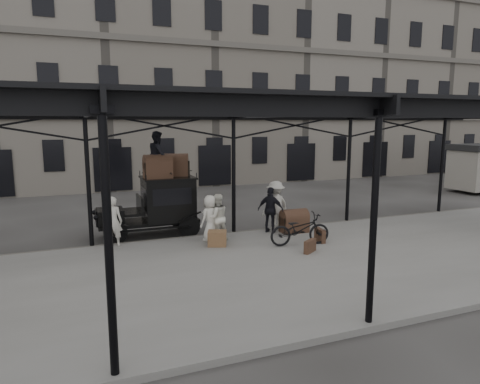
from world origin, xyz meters
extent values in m
plane|color=#383533|center=(0.00, 0.00, 0.00)|extent=(120.00, 120.00, 0.00)
cube|color=slate|center=(0.00, -2.00, 0.07)|extent=(28.00, 8.00, 0.15)
cylinder|color=black|center=(10.00, 2.00, 2.15)|extent=(0.14, 0.14, 4.30)
cylinder|color=black|center=(0.00, 2.00, 2.15)|extent=(0.14, 0.14, 4.30)
cylinder|color=black|center=(0.00, -5.80, 2.15)|extent=(0.14, 0.14, 4.30)
cube|color=black|center=(0.00, 2.00, 4.48)|extent=(22.00, 0.10, 0.45)
cube|color=black|center=(0.00, -5.80, 4.48)|extent=(22.00, 0.10, 0.45)
cube|color=black|center=(0.00, -1.70, 4.65)|extent=(22.50, 9.00, 0.08)
cube|color=silver|center=(0.00, -1.70, 4.72)|extent=(18.00, 7.00, 0.04)
cube|color=slate|center=(0.00, 18.00, 7.00)|extent=(64.00, 8.00, 14.00)
cylinder|color=black|center=(17.00, 6.00, 0.25)|extent=(0.50, 2.30, 0.50)
cylinder|color=black|center=(-4.20, 2.36, 0.40)|extent=(0.80, 0.10, 0.80)
cylinder|color=black|center=(-4.20, 3.80, 0.40)|extent=(0.80, 0.10, 0.80)
cylinder|color=black|center=(-1.60, 2.36, 0.40)|extent=(0.80, 0.10, 0.80)
cylinder|color=black|center=(-1.60, 3.80, 0.40)|extent=(0.80, 0.10, 0.80)
cube|color=black|center=(-2.95, 3.08, 0.55)|extent=(3.60, 1.25, 0.12)
cube|color=black|center=(-4.30, 3.08, 0.85)|extent=(0.90, 1.00, 0.55)
cube|color=black|center=(-4.77, 3.08, 0.85)|extent=(0.06, 0.70, 0.55)
cube|color=black|center=(-3.50, 3.08, 0.95)|extent=(0.70, 1.30, 0.10)
cube|color=black|center=(-2.20, 3.08, 1.35)|extent=(1.80, 1.45, 1.55)
cube|color=black|center=(-2.20, 2.35, 1.55)|extent=(1.40, 0.02, 0.60)
cube|color=black|center=(-2.20, 3.08, 2.15)|extent=(1.90, 1.55, 0.06)
imported|color=beige|center=(-4.31, 1.74, 0.97)|extent=(0.71, 0.60, 1.65)
imported|color=silver|center=(-0.95, 1.08, 0.96)|extent=(0.82, 0.65, 1.63)
imported|color=silver|center=(-1.17, 1.14, 0.94)|extent=(0.92, 0.79, 1.59)
imported|color=black|center=(1.24, 1.43, 0.99)|extent=(1.00, 0.97, 1.68)
imported|color=beige|center=(1.61, 1.80, 1.07)|extent=(1.34, 1.01, 1.84)
imported|color=black|center=(1.42, -0.43, 0.68)|extent=(2.11, 1.01, 1.06)
imported|color=black|center=(-2.55, 2.98, 3.02)|extent=(0.77, 0.91, 1.68)
cube|color=brown|center=(-1.16, 0.48, 0.40)|extent=(0.73, 0.64, 0.50)
cube|color=#4A3222|center=(2.25, -0.33, 0.38)|extent=(0.21, 0.61, 0.45)
cube|color=#4A3222|center=(1.31, -1.27, 0.35)|extent=(0.58, 0.46, 0.40)
camera|label=1|loc=(-5.45, -12.45, 4.17)|focal=32.00mm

